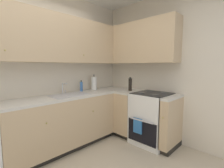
% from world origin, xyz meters
% --- Properties ---
extents(wall_back, '(4.00, 0.05, 2.68)m').
position_xyz_m(wall_back, '(0.00, 1.45, 1.34)').
color(wall_back, beige).
rests_on(wall_back, ground_plane).
extents(wall_right, '(0.05, 2.96, 2.68)m').
position_xyz_m(wall_right, '(1.98, 0.00, 1.34)').
color(wall_right, beige).
rests_on(wall_right, ground_plane).
extents(lower_cabinets_back, '(1.84, 0.62, 0.87)m').
position_xyz_m(lower_cabinets_back, '(0.43, 1.13, 0.44)').
color(lower_cabinets_back, tan).
rests_on(lower_cabinets_back, ground_plane).
extents(countertop_back, '(3.05, 0.60, 0.03)m').
position_xyz_m(countertop_back, '(0.43, 1.13, 0.89)').
color(countertop_back, beige).
rests_on(countertop_back, lower_cabinets_back).
extents(lower_cabinets_right, '(0.62, 1.11, 0.87)m').
position_xyz_m(lower_cabinets_right, '(1.65, 0.40, 0.44)').
color(lower_cabinets_right, tan).
rests_on(lower_cabinets_right, ground_plane).
extents(countertop_right, '(0.60, 1.11, 0.03)m').
position_xyz_m(countertop_right, '(1.65, 0.40, 0.89)').
color(countertop_right, beige).
rests_on(countertop_right, lower_cabinets_right).
extents(oven_range, '(0.68, 0.62, 1.06)m').
position_xyz_m(oven_range, '(1.67, 0.17, 0.46)').
color(oven_range, white).
rests_on(oven_range, ground_plane).
extents(upper_cabinets_back, '(2.73, 0.34, 0.77)m').
position_xyz_m(upper_cabinets_back, '(0.27, 1.27, 1.84)').
color(upper_cabinets_back, tan).
extents(upper_cabinets_right, '(0.32, 1.63, 0.77)m').
position_xyz_m(upper_cabinets_right, '(1.79, 0.61, 1.84)').
color(upper_cabinets_right, tan).
extents(sink, '(0.62, 0.40, 0.10)m').
position_xyz_m(sink, '(0.56, 1.10, 0.87)').
color(sink, '#B7B7BC').
rests_on(sink, countertop_back).
extents(faucet, '(0.07, 0.16, 0.20)m').
position_xyz_m(faucet, '(0.56, 1.31, 1.03)').
color(faucet, silver).
rests_on(faucet, countertop_back).
extents(soap_bottle, '(0.05, 0.05, 0.22)m').
position_xyz_m(soap_bottle, '(0.94, 1.31, 1.00)').
color(soap_bottle, '#3F72BF').
rests_on(soap_bottle, countertop_back).
extents(paper_towel_roll, '(0.11, 0.11, 0.33)m').
position_xyz_m(paper_towel_roll, '(1.25, 1.29, 1.04)').
color(paper_towel_roll, white).
rests_on(paper_towel_roll, countertop_back).
extents(oil_bottle, '(0.07, 0.07, 0.27)m').
position_xyz_m(oil_bottle, '(1.65, 0.66, 1.03)').
color(oil_bottle, black).
rests_on(oil_bottle, countertop_right).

